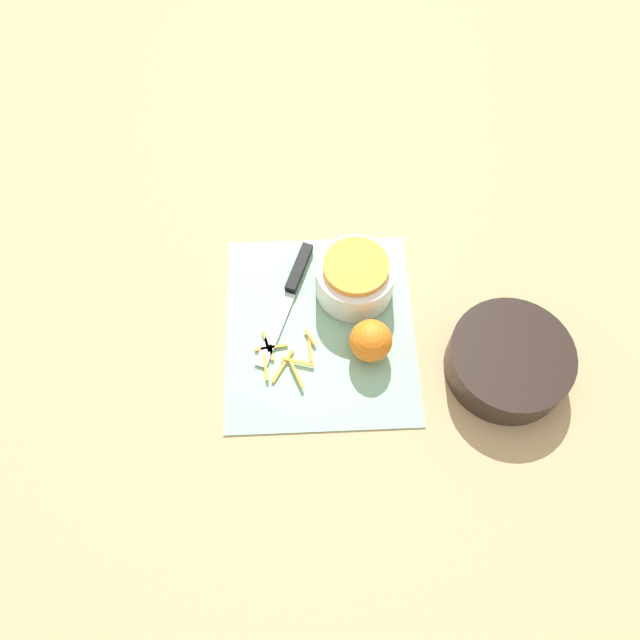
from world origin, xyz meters
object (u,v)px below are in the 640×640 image
Objects in this scene: orange_left at (371,341)px; bowl_dark at (509,361)px; bowl_speckled at (355,277)px; knife at (294,281)px.

bowl_dark is at bearing 79.59° from orange_left.
bowl_speckled is 0.30m from bowl_dark.
bowl_dark is 0.23m from orange_left.
orange_left is at bearing 63.37° from knife.
orange_left is (-0.04, -0.23, 0.01)m from bowl_dark.
bowl_speckled is at bearing -123.61° from bowl_dark.
bowl_speckled is at bearing -171.36° from orange_left.
knife is 0.19m from orange_left.
orange_left is (0.14, 0.13, 0.03)m from knife.
orange_left reaches higher than knife.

